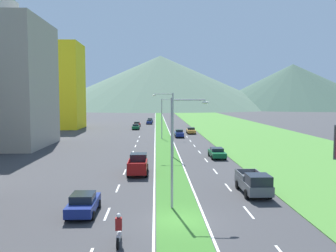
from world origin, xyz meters
name	(u,v)px	position (x,y,z in m)	size (l,w,h in m)	color
ground_plane	(180,221)	(0.00, 0.00, 0.00)	(600.00, 600.00, 0.00)	#38383A
grass_median	(162,133)	(0.00, 60.00, 0.03)	(3.20, 240.00, 0.06)	#387028
grass_verge_right	(249,133)	(20.60, 60.00, 0.03)	(24.00, 240.00, 0.06)	#477F33
lane_dash_left_3	(107,214)	(-5.10, 1.61, 0.01)	(0.16, 2.80, 0.01)	silver
lane_dash_left_4	(118,188)	(-5.10, 8.82, 0.01)	(0.16, 2.80, 0.01)	silver
lane_dash_left_5	(125,172)	(-5.10, 16.02, 0.01)	(0.16, 2.80, 0.01)	silver
lane_dash_left_6	(129,161)	(-5.10, 23.23, 0.01)	(0.16, 2.80, 0.01)	silver
lane_dash_left_7	(133,152)	(-5.10, 30.43, 0.01)	(0.16, 2.80, 0.01)	silver
lane_dash_left_8	(136,146)	(-5.10, 37.64, 0.01)	(0.16, 2.80, 0.01)	silver
lane_dash_left_9	(138,141)	(-5.10, 44.84, 0.01)	(0.16, 2.80, 0.01)	silver
lane_dash_left_10	(139,137)	(-5.10, 52.05, 0.01)	(0.16, 2.80, 0.01)	silver
lane_dash_right_3	(249,212)	(5.10, 1.61, 0.01)	(0.16, 2.80, 0.01)	silver
lane_dash_right_4	(228,187)	(5.10, 8.82, 0.01)	(0.16, 2.80, 0.01)	silver
lane_dash_right_5	(215,171)	(5.10, 16.02, 0.01)	(0.16, 2.80, 0.01)	silver
lane_dash_right_6	(206,160)	(5.10, 23.23, 0.01)	(0.16, 2.80, 0.01)	silver
lane_dash_right_7	(199,152)	(5.10, 30.43, 0.01)	(0.16, 2.80, 0.01)	silver
lane_dash_right_8	(194,146)	(5.10, 37.64, 0.01)	(0.16, 2.80, 0.01)	silver
lane_dash_right_9	(190,141)	(5.10, 44.84, 0.01)	(0.16, 2.80, 0.01)	silver
lane_dash_right_10	(187,137)	(5.10, 52.05, 0.01)	(0.16, 2.80, 0.01)	silver
edge_line_median_left	(155,133)	(-1.75, 60.00, 0.01)	(0.16, 240.00, 0.01)	silver
edge_line_median_right	(170,133)	(1.75, 60.00, 0.01)	(0.16, 240.00, 0.01)	silver
midrise_colored	(59,86)	(-27.99, 74.62, 11.53)	(12.32, 12.32, 23.06)	yellow
hill_far_center	(160,82)	(2.36, 269.79, 21.40)	(192.64, 192.64, 42.80)	#516B56
hill_far_right	(292,86)	(106.12, 253.67, 17.43)	(140.52, 140.52, 34.87)	#3D5647
street_lamp_near	(176,145)	(-0.08, 2.70, 4.81)	(2.81, 0.41, 8.28)	#99999E
street_lamp_mid	(171,120)	(0.45, 25.52, 5.18)	(2.94, 0.41, 8.98)	#99999E
street_lamp_far	(164,115)	(0.09, 48.35, 4.80)	(3.51, 0.33, 8.13)	#99999E
car_0	(149,122)	(-3.62, 89.53, 0.72)	(1.91, 4.48, 1.39)	navy
car_1	(136,127)	(-6.84, 70.24, 0.74)	(1.92, 4.57, 1.46)	#0C5128
car_2	(150,120)	(-3.51, 98.29, 0.73)	(1.91, 4.75, 1.42)	navy
car_3	(179,133)	(3.38, 51.46, 0.81)	(1.87, 4.69, 1.62)	navy
car_4	(191,131)	(6.61, 58.60, 0.75)	(2.01, 4.52, 1.46)	#C6842D
car_5	(137,124)	(-7.03, 79.82, 0.73)	(1.95, 4.27, 1.43)	maroon
car_6	(217,153)	(6.85, 25.05, 0.73)	(2.01, 4.71, 1.39)	#0C5128
car_7	(83,203)	(-6.77, 1.64, 0.78)	(1.96, 4.28, 1.54)	navy
pickup_truck_0	(254,183)	(6.79, 6.31, 0.98)	(2.18, 5.40, 2.00)	#515459
pickup_truck_1	(138,164)	(-3.56, 15.32, 0.98)	(2.18, 5.40, 2.00)	maroon
motorcycle_rider	(119,231)	(-3.71, -3.69, 0.75)	(0.36, 2.00, 1.80)	black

